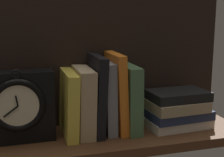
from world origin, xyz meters
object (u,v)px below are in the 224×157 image
book_gray_chess (106,97)px  book_green_romantic (128,97)px  book_orange_pandolfini (116,92)px  framed_clock (18,106)px  book_tan_shortstories (83,101)px  book_yellow_seinlanguage (69,104)px  book_black_skeptic (96,95)px  book_stack_side (177,109)px

book_gray_chess → book_green_romantic: (6.13, 0.00, -0.56)cm
book_orange_pandolfini → book_green_romantic: bearing=0.0°
framed_clock → book_tan_shortstories: bearing=3.0°
book_yellow_seinlanguage → framed_clock: bearing=-176.1°
book_orange_pandolfini → framed_clock: bearing=-178.1°
book_tan_shortstories → book_orange_pandolfini: bearing=0.0°
book_orange_pandolfini → framed_clock: (-26.18, -0.88, -1.58)cm
book_black_skeptic → book_orange_pandolfini: 5.73cm
framed_clock → book_yellow_seinlanguage: bearing=3.9°
book_green_romantic → framed_clock: framed_clock is taller
book_gray_chess → book_stack_side: 20.85cm
book_yellow_seinlanguage → framed_clock: 13.05cm
book_orange_pandolfini → book_gray_chess: bearing=-180.0°
book_yellow_seinlanguage → book_tan_shortstories: book_tan_shortstories is taller
book_tan_shortstories → book_black_skeptic: size_ratio=0.85×
book_tan_shortstories → book_black_skeptic: book_black_skeptic is taller
framed_clock → book_stack_side: bearing=-1.9°
book_green_romantic → book_stack_side: size_ratio=0.98×
book_gray_chess → framed_clock: size_ratio=1.01×
book_yellow_seinlanguage → book_black_skeptic: bearing=0.0°
framed_clock → book_gray_chess: bearing=2.2°
book_tan_shortstories → book_stack_side: (26.67, -2.35, -3.74)cm
book_yellow_seinlanguage → book_green_romantic: (16.45, 0.00, 0.55)cm
book_gray_chess → book_green_romantic: bearing=0.0°
framed_clock → book_stack_side: 43.76cm
book_black_skeptic → book_stack_side: (23.09, -2.35, -5.37)cm
book_yellow_seinlanguage → book_black_skeptic: (7.45, 0.00, 1.98)cm
book_yellow_seinlanguage → book_stack_side: (30.54, -2.35, -3.40)cm
book_green_romantic → book_orange_pandolfini: bearing=180.0°
book_orange_pandolfini → book_green_romantic: book_orange_pandolfini is taller
book_yellow_seinlanguage → book_green_romantic: size_ratio=0.94×
book_stack_side → book_green_romantic: bearing=170.5°
book_yellow_seinlanguage → book_gray_chess: (10.32, -0.00, 1.12)cm
book_black_skeptic → book_stack_side: bearing=-5.8°
book_tan_shortstories → book_yellow_seinlanguage: bearing=180.0°
book_yellow_seinlanguage → framed_clock: framed_clock is taller
book_black_skeptic → book_orange_pandolfini: bearing=0.0°
book_orange_pandolfini → book_stack_side: bearing=-7.7°
book_black_skeptic → book_green_romantic: (9.00, 0.00, -1.42)cm
book_yellow_seinlanguage → book_orange_pandolfini: bearing=0.0°
book_tan_shortstories → framed_clock: 16.90cm
book_yellow_seinlanguage → book_tan_shortstories: 3.89cm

